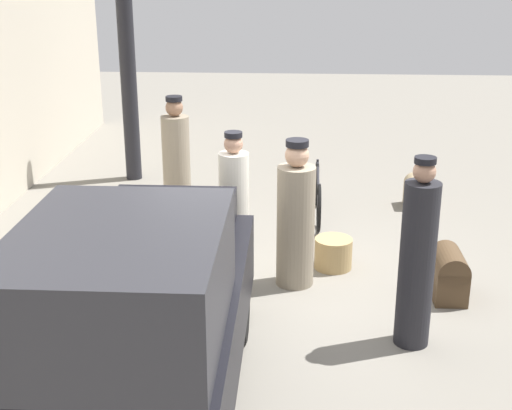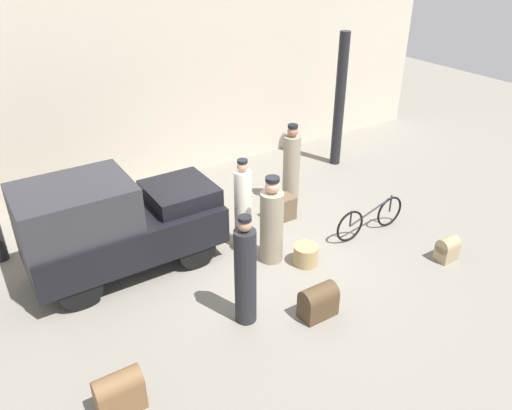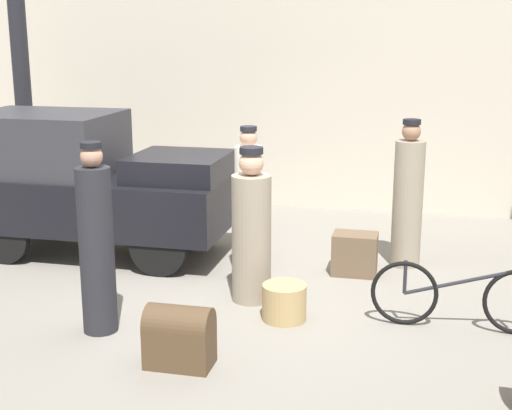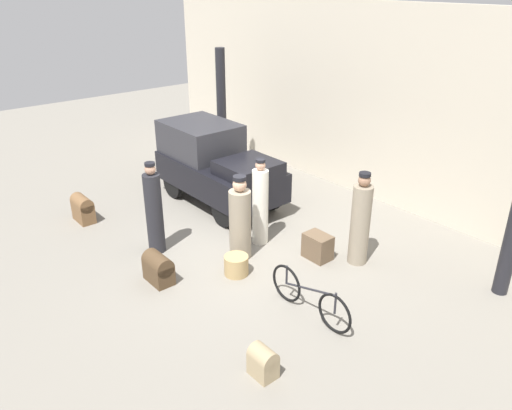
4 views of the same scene
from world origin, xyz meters
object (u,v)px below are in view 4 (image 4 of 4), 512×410
Objects in this scene: truck at (215,163)px; porter_standing_middle at (154,211)px; conductor_in_dark_uniform at (240,221)px; trunk_wicker_pale at (83,208)px; trunk_umber_medium at (318,247)px; wicker_basket at (236,265)px; porter_lifting_near_truck at (260,205)px; suitcase_small_leather at (263,362)px; bicycle at (309,297)px; trunk_large_brown at (158,268)px; porter_carrying_trunk at (360,222)px.

porter_standing_middle is (1.21, -2.31, -0.10)m from truck.
truck is at bearing 154.15° from conductor_in_dark_uniform.
porter_standing_middle is 2.35m from trunk_wicker_pale.
porter_standing_middle reaches higher than trunk_umber_medium.
wicker_basket is 0.27× the size of conductor_in_dark_uniform.
truck is 2.32m from porter_lifting_near_truck.
conductor_in_dark_uniform reaches higher than suitcase_small_leather.
bicycle is 1.54m from suitcase_small_leather.
truck is at bearing 127.77° from trunk_large_brown.
trunk_large_brown is (-0.05, -2.32, -0.56)m from porter_lifting_near_truck.
porter_lifting_near_truck reaches higher than bicycle.
trunk_wicker_pale is 3.20m from trunk_large_brown.
conductor_in_dark_uniform is at bearing 171.87° from bicycle.
porter_lifting_near_truck is 2.07m from porter_standing_middle.
trunk_umber_medium is (3.45, -0.09, -0.72)m from truck.
porter_lifting_near_truck is (2.26, -0.52, -0.13)m from truck.
bicycle is 3.69× the size of suitcase_small_leather.
bicycle is 3.86× the size of wicker_basket.
wicker_basket is 0.86m from conductor_in_dark_uniform.
porter_standing_middle is at bearing 14.85° from trunk_wicker_pale.
wicker_basket is at bearing 150.12° from suitcase_small_leather.
porter_standing_middle is 3.98× the size of suitcase_small_leather.
bicycle is at bearing -50.63° from trunk_umber_medium.
truck is 7.10× the size of suitcase_small_leather.
suitcase_small_leather is (0.55, -1.44, -0.10)m from bicycle.
trunk_large_brown is (-0.69, -1.21, 0.10)m from wicker_basket.
wicker_basket is 2.60m from suitcase_small_leather.
porter_lifting_near_truck is 3.86× the size of suitcase_small_leather.
porter_carrying_trunk is (1.13, 2.03, 0.65)m from wicker_basket.
trunk_wicker_pale is 5.26m from trunk_umber_medium.
truck is 3.53m from trunk_umber_medium.
truck is 2.73m from conductor_in_dark_uniform.
porter_carrying_trunk is (1.58, 1.58, 0.08)m from conductor_in_dark_uniform.
trunk_large_brown reaches higher than trunk_umber_medium.
porter_lifting_near_truck is at bearing 36.11° from trunk_wicker_pale.
trunk_umber_medium is (-1.15, 1.40, -0.09)m from bicycle.
porter_standing_middle reaches higher than suitcase_small_leather.
trunk_umber_medium is at bearing 32.22° from trunk_wicker_pale.
wicker_basket is (-1.71, -0.15, -0.15)m from bicycle.
porter_standing_middle is at bearing -136.22° from porter_carrying_trunk.
porter_standing_middle is (-3.39, -0.82, 0.52)m from bicycle.
porter_carrying_trunk is at bearing 5.56° from truck.
bicycle is at bearing -73.16° from porter_carrying_trunk.
wicker_basket is 2.42m from porter_carrying_trunk.
conductor_in_dark_uniform is 1.68m from porter_standing_middle.
suitcase_small_leather is at bearing -32.90° from conductor_in_dark_uniform.
trunk_wicker_pale reaches higher than trunk_umber_medium.
conductor_in_dark_uniform is 0.92× the size of porter_carrying_trunk.
bicycle is 2.99× the size of trunk_large_brown.
truck reaches higher than conductor_in_dark_uniform.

